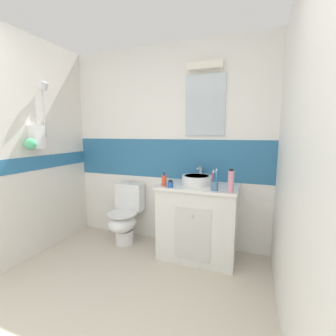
% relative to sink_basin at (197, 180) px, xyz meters
% --- Properties ---
extents(ground_plane, '(3.20, 3.48, 0.04)m').
position_rel_sink_basin_xyz_m(ground_plane, '(-0.46, -0.96, -0.93)').
color(ground_plane, beige).
extents(wall_back_tiled, '(3.20, 0.20, 2.50)m').
position_rel_sink_basin_xyz_m(wall_back_tiled, '(-0.45, 0.29, 0.35)').
color(wall_back_tiled, white).
rests_on(wall_back_tiled, ground_plane).
extents(wall_right_plain, '(0.10, 3.48, 2.50)m').
position_rel_sink_basin_xyz_m(wall_right_plain, '(0.89, -0.96, 0.34)').
color(wall_right_plain, white).
rests_on(wall_right_plain, ground_plane).
extents(vanity_cabinet, '(0.87, 0.56, 0.85)m').
position_rel_sink_basin_xyz_m(vanity_cabinet, '(0.03, -0.02, -0.48)').
color(vanity_cabinet, silver).
rests_on(vanity_cabinet, ground_plane).
extents(sink_basin, '(0.34, 0.38, 0.18)m').
position_rel_sink_basin_xyz_m(sink_basin, '(0.00, 0.00, 0.00)').
color(sink_basin, white).
rests_on(sink_basin, vanity_cabinet).
extents(toilet, '(0.37, 0.50, 0.78)m').
position_rel_sink_basin_xyz_m(toilet, '(-0.94, -0.00, -0.54)').
color(toilet, white).
rests_on(toilet, ground_plane).
extents(toothbrush_cup, '(0.08, 0.08, 0.22)m').
position_rel_sink_basin_xyz_m(toothbrush_cup, '(0.24, -0.22, 0.00)').
color(toothbrush_cup, '#4C7299').
rests_on(toothbrush_cup, vanity_cabinet).
extents(soap_dispenser, '(0.05, 0.05, 0.16)m').
position_rel_sink_basin_xyz_m(soap_dispenser, '(-0.32, -0.20, 0.00)').
color(soap_dispenser, '#D84C33').
rests_on(soap_dispenser, vanity_cabinet).
extents(shampoo_bottle_tall, '(0.06, 0.06, 0.23)m').
position_rel_sink_basin_xyz_m(shampoo_bottle_tall, '(0.40, -0.23, 0.06)').
color(shampoo_bottle_tall, pink).
rests_on(shampoo_bottle_tall, vanity_cabinet).
extents(hair_gel_jar, '(0.07, 0.07, 0.08)m').
position_rel_sink_basin_xyz_m(hair_gel_jar, '(-0.24, -0.23, -0.02)').
color(hair_gel_jar, '#2659B2').
rests_on(hair_gel_jar, vanity_cabinet).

